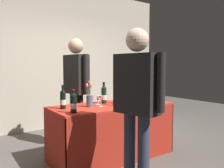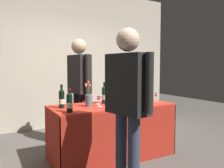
{
  "view_description": "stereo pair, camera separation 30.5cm",
  "coord_description": "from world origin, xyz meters",
  "views": [
    {
      "loc": [
        -1.83,
        -2.7,
        1.32
      ],
      "look_at": [
        0.0,
        0.0,
        1.08
      ],
      "focal_mm": 36.25,
      "sensor_mm": 36.0,
      "label": 1
    },
    {
      "loc": [
        -1.57,
        -2.86,
        1.32
      ],
      "look_at": [
        0.0,
        0.0,
        1.08
      ],
      "focal_mm": 36.25,
      "sensor_mm": 36.0,
      "label": 2
    }
  ],
  "objects": [
    {
      "name": "wine_glass_near_taster",
      "position": [
        -0.23,
        -0.07,
        0.89
      ],
      "size": [
        0.07,
        0.07,
        0.16
      ],
      "color": "silver",
      "rests_on": "tasting_table"
    },
    {
      "name": "back_partition",
      "position": [
        0.0,
        2.09,
        1.54
      ],
      "size": [
        5.29,
        0.12,
        3.08
      ],
      "primitive_type": "cube",
      "color": "#B2A893",
      "rests_on": "ground_plane"
    },
    {
      "name": "display_bottle_1",
      "position": [
        0.01,
        -0.13,
        0.9
      ],
      "size": [
        0.07,
        0.07,
        0.29
      ],
      "color": "black",
      "rests_on": "tasting_table"
    },
    {
      "name": "brochure_stand",
      "position": [
        0.54,
        -0.16,
        0.85
      ],
      "size": [
        0.13,
        0.1,
        0.14
      ],
      "primitive_type": "cube",
      "rotation": [
        0.02,
        0.0,
        3.8
      ],
      "color": "silver",
      "rests_on": "tasting_table"
    },
    {
      "name": "featured_wine_bottle",
      "position": [
        0.17,
        -0.13,
        0.92
      ],
      "size": [
        0.08,
        0.08,
        0.34
      ],
      "color": "black",
      "rests_on": "tasting_table"
    },
    {
      "name": "tasting_table",
      "position": [
        0.0,
        0.0,
        0.54
      ],
      "size": [
        1.77,
        0.76,
        0.78
      ],
      "color": "red",
      "rests_on": "ground_plane"
    },
    {
      "name": "display_bottle_3",
      "position": [
        -0.72,
        0.07,
        0.91
      ],
      "size": [
        0.08,
        0.08,
        0.31
      ],
      "color": "black",
      "rests_on": "tasting_table"
    },
    {
      "name": "flower_vase",
      "position": [
        -0.36,
        0.01,
        0.88
      ],
      "size": [
        0.1,
        0.1,
        0.36
      ],
      "color": "slate",
      "rests_on": "tasting_table"
    },
    {
      "name": "wine_glass_near_vendor",
      "position": [
        -0.17,
        0.12,
        0.86
      ],
      "size": [
        0.07,
        0.07,
        0.12
      ],
      "color": "silver",
      "rests_on": "tasting_table"
    },
    {
      "name": "display_bottle_0",
      "position": [
        0.16,
        0.1,
        0.92
      ],
      "size": [
        0.07,
        0.07,
        0.34
      ],
      "color": "black",
      "rests_on": "tasting_table"
    },
    {
      "name": "display_bottle_2",
      "position": [
        -0.72,
        -0.26,
        0.9
      ],
      "size": [
        0.08,
        0.08,
        0.29
      ],
      "color": "black",
      "rests_on": "tasting_table"
    },
    {
      "name": "ground_plane",
      "position": [
        0.0,
        0.0,
        0.0
      ],
      "size": [
        12.0,
        12.0,
        0.0
      ],
      "primitive_type": "plane",
      "color": "#514C47"
    },
    {
      "name": "wine_glass_mid",
      "position": [
        0.76,
        -0.06,
        0.88
      ],
      "size": [
        0.07,
        0.07,
        0.15
      ],
      "color": "silver",
      "rests_on": "tasting_table"
    },
    {
      "name": "taster_foreground_right",
      "position": [
        -0.35,
        -0.97,
        1.03
      ],
      "size": [
        0.3,
        0.62,
        1.7
      ],
      "rotation": [
        0.0,
        0.0,
        1.78
      ],
      "color": "#2D3347",
      "rests_on": "ground_plane"
    },
    {
      "name": "display_bottle_4",
      "position": [
        -0.05,
        0.15,
        0.91
      ],
      "size": [
        0.08,
        0.08,
        0.32
      ],
      "color": "black",
      "rests_on": "tasting_table"
    },
    {
      "name": "vendor_presenter",
      "position": [
        -0.25,
        0.67,
        1.09
      ],
      "size": [
        0.27,
        0.64,
        1.78
      ],
      "rotation": [
        0.0,
        0.0,
        -1.45
      ],
      "color": "black",
      "rests_on": "ground_plane"
    }
  ]
}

